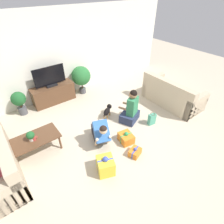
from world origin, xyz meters
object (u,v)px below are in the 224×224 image
Objects in this scene: tv at (50,78)px; person_sitting at (131,110)px; tv_console at (54,94)px; person_kneeling at (100,132)px; coffee_table at (33,140)px; gift_box_b at (106,165)px; gift_bag_a at (152,119)px; tabletop_plant at (30,136)px; gift_box_c at (135,152)px; mug at (34,138)px; potted_plant_back_left at (19,101)px; dog at (107,110)px; gift_box_a at (126,138)px; potted_plant_back_right at (81,76)px; sofa_right at (172,95)px.

tv reaches higher than person_sitting.
person_kneeling is (0.16, -2.36, 0.04)m from tv_console.
coffee_table is 1.17× the size of tv.
gift_box_b is 1.89m from gift_bag_a.
tabletop_plant reaches higher than gift_bag_a.
gift_box_b reaches higher than gift_box_c.
mug reaches higher than gift_box_c.
potted_plant_back_left reaches higher than coffee_table.
person_sitting reaches higher than dog.
tv is 1.13× the size of person_kneeling.
gift_box_a is 1.74× the size of tabletop_plant.
mug is (0.02, -0.05, 0.09)m from coffee_table.
person_kneeling is at bearing -63.47° from potted_plant_back_left.
gift_bag_a is at bearing -177.12° from dog.
tv reaches higher than gift_box_a.
potted_plant_back_right reaches higher than person_kneeling.
potted_plant_back_left reaches higher than gift_box_b.
gift_bag_a is at bearing 4.23° from gift_box_a.
tv_console is at bearing 2.90° from potted_plant_back_left.
potted_plant_back_right reaches higher than coffee_table.
person_sitting is (1.12, 0.19, 0.04)m from person_kneeling.
gift_box_b is 3.66× the size of mug.
dog is at bearing 52.65° from gift_box_b.
person_sitting reaches higher than gift_box_a.
tv_console is 3.71× the size of gift_bag_a.
potted_plant_back_left is (-0.99, -0.05, 0.16)m from tv_console.
person_sitting is 1.24m from gift_box_c.
gift_box_a is 0.89× the size of gift_box_b.
dog is at bearing 4.50° from mug.
gift_box_a is at bearing -27.07° from mug.
potted_plant_back_left is 1.75m from mug.
tv is 2.42m from person_kneeling.
person_kneeling reaches higher than gift_box_b.
person_kneeling is at bearing -13.51° from person_sitting.
tv is at bearing 86.13° from gift_box_b.
potted_plant_back_left is at bearing 83.93° from tabletop_plant.
potted_plant_back_right reaches higher than mug.
coffee_table is 2.06m from dog.
coffee_table reaches higher than gift_box_c.
potted_plant_back_right is at bearing -36.55° from dog.
mug is (-2.02, -0.16, 0.27)m from dog.
tabletop_plant is (-0.96, 1.31, 0.36)m from gift_box_b.
potted_plant_back_right reaches higher than gift_bag_a.
tv_console is 2.87× the size of dog.
gift_box_c is (1.54, -3.08, -0.36)m from potted_plant_back_left.
sofa_right is 5.11× the size of gift_bag_a.
gift_bag_a is (1.84, 0.45, -0.02)m from gift_box_b.
coffee_table is at bearing -141.67° from potted_plant_back_right.
dog is 2.10m from tabletop_plant.
person_kneeling is 2.53× the size of gift_box_c.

